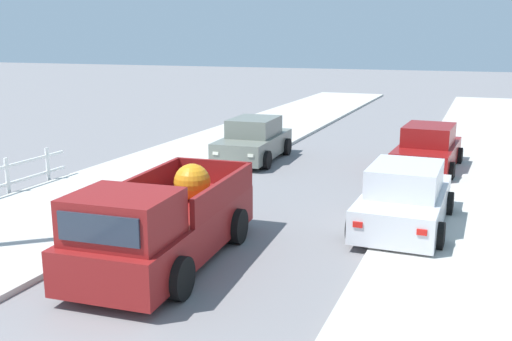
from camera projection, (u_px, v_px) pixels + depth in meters
sidewalk_left at (149, 176)px, 18.43m from camera, size 4.85×60.00×0.12m
sidewalk_right at (493, 210)px, 14.79m from camera, size 4.85×60.00×0.12m
curb_left at (177, 180)px, 18.06m from camera, size 0.16×60.00×0.10m
curb_right at (451, 207)px, 15.16m from camera, size 0.16×60.00×0.10m
pickup_truck at (162, 226)px, 11.27m from camera, size 2.46×5.32×1.80m
car_left_near at (254, 141)px, 21.07m from camera, size 2.20×4.33×1.54m
car_right_near at (404, 199)px, 13.45m from camera, size 2.06×4.28×1.54m
car_left_mid at (428, 150)px, 19.34m from camera, size 2.17×4.32×1.54m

